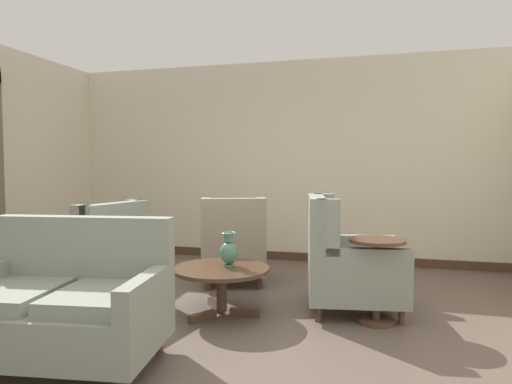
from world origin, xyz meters
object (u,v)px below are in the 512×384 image
Objects in this scene: armchair_near_window at (233,247)px; armchair_beside_settee at (97,259)px; settee at (63,305)px; porcelain_vase at (229,251)px; coffee_table at (221,276)px; armchair_far_left at (346,264)px; side_table at (377,273)px.

armchair_near_window reaches higher than armchair_beside_settee.
armchair_beside_settee reaches higher than settee.
armchair_beside_settee is at bearing 178.42° from porcelain_vase.
armchair_near_window is at bearing 105.65° from porcelain_vase.
coffee_table is 0.81× the size of armchair_far_left.
armchair_beside_settee is (-1.43, 0.04, -0.16)m from porcelain_vase.
settee is at bearing 37.16° from armchair_beside_settee.
armchair_near_window reaches higher than side_table.
side_table is at bearing 26.19° from settee.
armchair_near_window is at bearing 150.01° from side_table.
armchair_far_left is 0.40m from side_table.
coffee_table is 0.86× the size of armchair_near_window.
side_table is (1.39, 0.15, 0.08)m from coffee_table.
armchair_beside_settee is at bearing -178.53° from side_table.
coffee_table is 1.12m from armchair_near_window.
armchair_near_window reaches higher than settee.
porcelain_vase is at bearing -175.26° from side_table.
side_table is at bearing 6.35° from coffee_table.
armchair_far_left is 2.50m from armchair_beside_settee.
armchair_beside_settee is (-0.66, 1.34, 0.01)m from settee.
coffee_table is 1.40m from side_table.
side_table is (1.33, 0.11, -0.15)m from porcelain_vase.
armchair_far_left is (1.04, 0.39, -0.14)m from porcelain_vase.
armchair_beside_settee is (-2.48, -0.35, -0.02)m from armchair_far_left.
side_table is (2.10, 1.41, 0.03)m from settee.
porcelain_vase is 1.13m from armchair_far_left.
porcelain_vase is at bearing 99.50° from armchair_beside_settee.
armchair_far_left is at bearing 135.29° from side_table.
coffee_table is at bearing 52.71° from settee.
armchair_beside_settee is at bearing 176.51° from coffee_table.
armchair_beside_settee reaches higher than side_table.
armchair_far_left is at bearing 21.61° from coffee_table.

